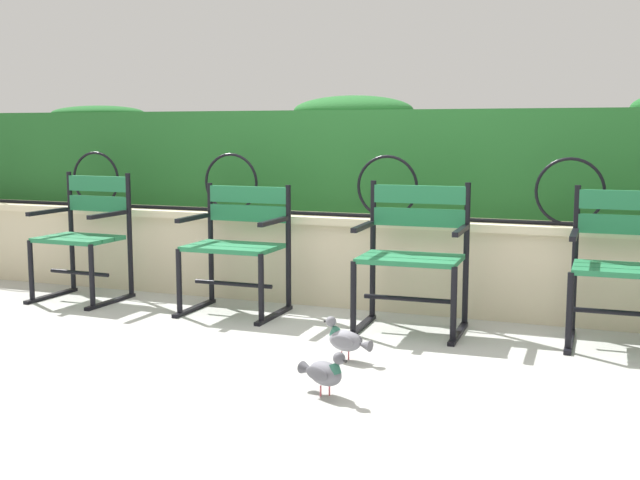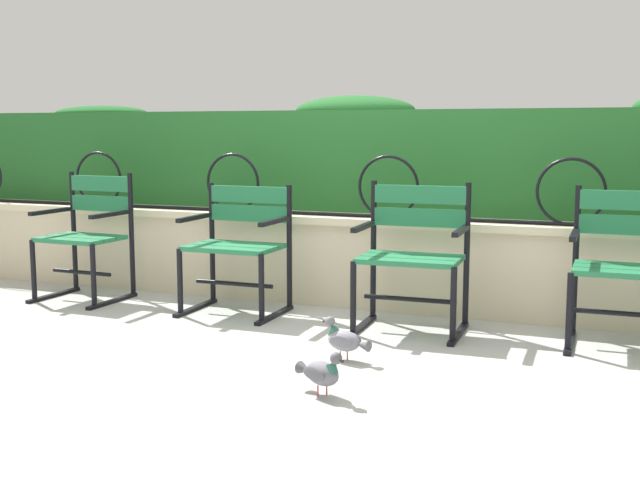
% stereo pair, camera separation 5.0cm
% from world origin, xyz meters
% --- Properties ---
extents(ground_plane, '(60.00, 60.00, 0.00)m').
position_xyz_m(ground_plane, '(0.00, 0.00, 0.00)').
color(ground_plane, '#ADADA8').
extents(stone_wall, '(8.11, 0.41, 0.61)m').
position_xyz_m(stone_wall, '(0.00, 0.93, 0.31)').
color(stone_wall, beige).
rests_on(stone_wall, ground).
extents(iron_arch_fence, '(7.56, 0.02, 0.42)m').
position_xyz_m(iron_arch_fence, '(-0.31, 0.85, 0.79)').
color(iron_arch_fence, black).
rests_on(iron_arch_fence, stone_wall).
extents(hedge_row, '(7.95, 0.54, 0.86)m').
position_xyz_m(hedge_row, '(0.06, 1.37, 1.01)').
color(hedge_row, '#236028').
rests_on(hedge_row, stone_wall).
extents(park_chair_leftmost, '(0.58, 0.54, 0.89)m').
position_xyz_m(park_chair_leftmost, '(-1.89, 0.41, 0.47)').
color(park_chair_leftmost, '#237547').
rests_on(park_chair_leftmost, ground).
extents(park_chair_centre_left, '(0.62, 0.52, 0.84)m').
position_xyz_m(park_chair_centre_left, '(-0.69, 0.43, 0.46)').
color(park_chair_centre_left, '#237547').
rests_on(park_chair_centre_left, ground).
extents(park_chair_centre_right, '(0.65, 0.54, 0.88)m').
position_xyz_m(park_chair_centre_right, '(0.50, 0.39, 0.47)').
color(park_chair_centre_right, '#237547').
rests_on(park_chair_centre_right, ground).
extents(park_chair_rightmost, '(0.61, 0.53, 0.88)m').
position_xyz_m(park_chair_rightmost, '(1.70, 0.45, 0.47)').
color(park_chair_rightmost, '#237547').
rests_on(park_chair_rightmost, ground).
extents(pigeon_near_chairs, '(0.28, 0.18, 0.22)m').
position_xyz_m(pigeon_near_chairs, '(0.45, -0.97, 0.11)').
color(pigeon_near_chairs, slate).
rests_on(pigeon_near_chairs, ground).
extents(pigeon_far_side, '(0.29, 0.14, 0.22)m').
position_xyz_m(pigeon_far_side, '(0.35, -0.40, 0.11)').
color(pigeon_far_side, gray).
rests_on(pigeon_far_side, ground).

